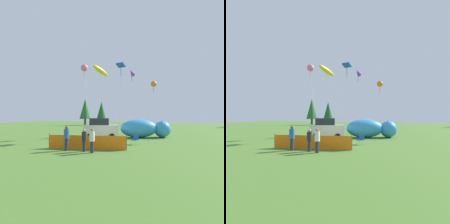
{
  "view_description": "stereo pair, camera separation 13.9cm",
  "coord_description": "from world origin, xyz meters",
  "views": [
    {
      "loc": [
        6.83,
        -15.45,
        2.57
      ],
      "look_at": [
        -0.65,
        3.96,
        3.07
      ],
      "focal_mm": 28.0,
      "sensor_mm": 36.0,
      "label": 1
    },
    {
      "loc": [
        6.96,
        -15.4,
        2.57
      ],
      "look_at": [
        -0.65,
        3.96,
        3.07
      ],
      "focal_mm": 28.0,
      "sensor_mm": 36.0,
      "label": 2
    }
  ],
  "objects": [
    {
      "name": "kite_purple_delta",
      "position": [
        0.5,
        8.97,
        8.82
      ],
      "size": [
        1.26,
        1.69,
        9.45
      ],
      "color": "silver",
      "rests_on": "ground"
    },
    {
      "name": "spectator_in_black_shirt",
      "position": [
        -1.08,
        -4.42,
        1.01
      ],
      "size": [
        0.4,
        0.4,
        1.85
      ],
      "color": "#2D2D38",
      "rests_on": "ground"
    },
    {
      "name": "spectator_in_white_shirt",
      "position": [
        0.33,
        -4.26,
        0.9
      ],
      "size": [
        0.36,
        0.36,
        1.64
      ],
      "color": "#2D2D38",
      "rests_on": "ground"
    },
    {
      "name": "kite_orange_flower",
      "position": [
        3.45,
        9.87,
        7.17
      ],
      "size": [
        1.24,
        3.12,
        7.63
      ],
      "color": "silver",
      "rests_on": "ground"
    },
    {
      "name": "ground_plane",
      "position": [
        0.0,
        0.0,
        0.0
      ],
      "size": [
        120.0,
        120.0,
        0.0
      ],
      "primitive_type": "plane",
      "color": "#4C752D"
    },
    {
      "name": "kite_blue_box",
      "position": [
        0.46,
        4.0,
        8.43
      ],
      "size": [
        0.97,
        1.39,
        8.8
      ],
      "color": "silver",
      "rests_on": "ground"
    },
    {
      "name": "spectator_in_grey_shirt",
      "position": [
        1.08,
        -4.45,
        0.93
      ],
      "size": [
        0.37,
        0.37,
        1.7
      ],
      "color": "#2D2D38",
      "rests_on": "ground"
    },
    {
      "name": "folding_chair",
      "position": [
        3.06,
        0.18,
        0.52
      ],
      "size": [
        0.68,
        0.68,
        0.92
      ],
      "rotation": [
        0.0,
        0.0,
        -1.84
      ],
      "color": "#1959A5",
      "rests_on": "ground"
    },
    {
      "name": "safety_fence",
      "position": [
        0.03,
        -3.37,
        0.53
      ],
      "size": [
        6.19,
        1.36,
        1.17
      ],
      "rotation": [
        0.0,
        0.0,
        0.21
      ],
      "color": "orange",
      "rests_on": "ground"
    },
    {
      "name": "inflatable_cat",
      "position": [
        2.91,
        5.58,
        1.03
      ],
      "size": [
        6.09,
        4.15,
        2.22
      ],
      "rotation": [
        0.0,
        0.0,
        0.43
      ],
      "color": "#338CD8",
      "rests_on": "ground"
    },
    {
      "name": "horizon_tree_mid",
      "position": [
        -18.63,
        28.9,
        4.68
      ],
      "size": [
        3.19,
        3.19,
        7.62
      ],
      "color": "brown",
      "rests_on": "ground"
    },
    {
      "name": "parked_car",
      "position": [
        -1.61,
        2.89,
        1.14
      ],
      "size": [
        4.3,
        3.04,
        2.35
      ],
      "rotation": [
        0.0,
        0.0,
        0.36
      ],
      "color": "#B7BCC1",
      "rests_on": "ground"
    },
    {
      "name": "kite_pink_octopus",
      "position": [
        -5.59,
        5.91,
        9.37
      ],
      "size": [
        2.03,
        2.0,
        9.9
      ],
      "color": "silver",
      "rests_on": "ground"
    },
    {
      "name": "horizon_tree_east",
      "position": [
        -15.07,
        32.48,
        4.24
      ],
      "size": [
        2.89,
        2.89,
        6.91
      ],
      "color": "brown",
      "rests_on": "ground"
    },
    {
      "name": "kite_yellow_hero",
      "position": [
        -2.4,
        4.54,
        8.31
      ],
      "size": [
        2.8,
        3.07,
        9.01
      ],
      "color": "silver",
      "rests_on": "ground"
    }
  ]
}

